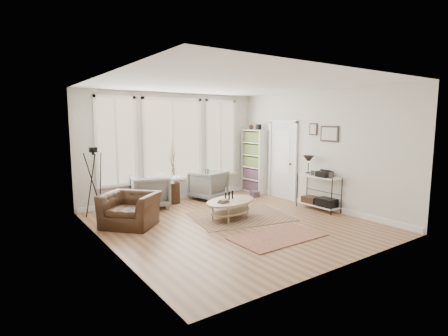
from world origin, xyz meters
TOP-DOWN VIEW (x-y plane):
  - room at (0.02, 0.03)m, footprint 5.50×5.54m
  - bay_window at (0.00, 2.71)m, footprint 4.14×0.12m
  - door at (2.57, 1.15)m, footprint 0.09×1.06m
  - bookcase at (2.44, 2.23)m, footprint 0.31×0.85m
  - low_shelf at (2.38, -0.30)m, footprint 0.38×1.08m
  - wall_art at (2.58, -0.27)m, footprint 0.04×0.88m
  - rug_main at (0.43, 0.28)m, footprint 2.40×1.99m
  - rug_runner at (0.15, -1.23)m, footprint 1.75×0.98m
  - coffee_table at (0.15, 0.28)m, footprint 1.52×1.21m
  - armchair_left at (-0.91, 2.25)m, footprint 1.05×1.07m
  - armchair_right at (0.80, 2.24)m, footprint 1.09×1.11m
  - side_table at (-0.22, 2.36)m, footprint 0.37×0.37m
  - vase at (-0.10, 2.37)m, footprint 0.25×0.25m
  - accent_chair at (-1.85, 1.04)m, footprint 1.41×1.40m
  - tripod_camera at (-2.25, 2.16)m, footprint 0.56×0.56m
  - book_stack_near at (2.05, 1.71)m, footprint 0.25×0.29m
  - book_stack_far at (2.05, 1.70)m, footprint 0.24×0.26m

SIDE VIEW (x-z plane):
  - rug_main at x=0.43m, z-range 0.00..0.01m
  - rug_runner at x=0.15m, z-range 0.01..0.02m
  - book_stack_far at x=2.05m, z-range 0.00..0.14m
  - book_stack_near at x=2.05m, z-range 0.00..0.16m
  - coffee_table at x=0.15m, z-range 0.02..0.63m
  - accent_chair at x=-1.85m, z-range 0.00..0.69m
  - armchair_right at x=0.80m, z-range 0.00..0.80m
  - armchair_left at x=-0.91m, z-range 0.00..0.82m
  - low_shelf at x=2.38m, z-range -0.14..1.16m
  - vase at x=-0.10m, z-range 0.56..0.78m
  - tripod_camera at x=-2.25m, z-range -0.06..1.52m
  - side_table at x=-0.22m, z-range -0.03..1.53m
  - bookcase at x=2.44m, z-range -0.07..1.99m
  - door at x=2.57m, z-range 0.01..2.23m
  - room at x=0.02m, z-range -0.02..2.88m
  - bay_window at x=0.00m, z-range 0.49..2.73m
  - wall_art at x=2.58m, z-range 1.66..2.10m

